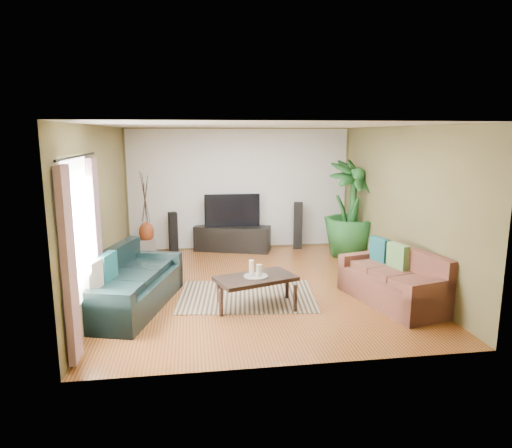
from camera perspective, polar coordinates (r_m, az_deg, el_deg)
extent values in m
plane|color=#9D5628|center=(7.89, 0.21, -7.79)|extent=(5.50, 5.50, 0.00)
plane|color=white|center=(7.46, 0.22, 12.23)|extent=(5.50, 5.50, 0.00)
plane|color=olive|center=(10.26, -2.04, 4.39)|extent=(5.00, 0.00, 5.00)
plane|color=olive|center=(4.91, 4.93, -3.20)|extent=(5.00, 0.00, 5.00)
plane|color=olive|center=(7.61, -18.76, 1.40)|extent=(0.00, 5.50, 5.50)
plane|color=olive|center=(8.29, 17.58, 2.25)|extent=(0.00, 5.50, 5.50)
plane|color=white|center=(10.25, -2.03, 4.38)|extent=(4.90, 0.00, 4.90)
plane|color=white|center=(6.05, -21.29, -0.68)|extent=(0.00, 1.80, 1.80)
cube|color=gray|center=(5.39, -22.33, -4.90)|extent=(0.08, 0.35, 2.20)
cube|color=gray|center=(6.81, -19.34, -1.44)|extent=(0.08, 0.35, 2.20)
cylinder|color=black|center=(5.93, -21.43, 7.86)|extent=(0.03, 1.90, 0.03)
cube|color=black|center=(7.09, -15.35, -6.79)|extent=(1.49, 2.32, 0.85)
cube|color=brown|center=(7.32, 16.65, -6.30)|extent=(1.21, 1.92, 0.85)
cube|color=tan|center=(7.43, -1.16, -8.97)|extent=(2.31, 1.76, 0.01)
cube|color=black|center=(6.92, -0.03, -8.47)|extent=(1.31, 0.98, 0.48)
cylinder|color=gray|center=(6.84, -0.03, -6.53)|extent=(0.36, 0.36, 0.02)
cylinder|color=beige|center=(6.82, -0.57, -5.48)|extent=(0.07, 0.07, 0.23)
cylinder|color=beige|center=(6.78, 0.35, -5.83)|extent=(0.07, 0.07, 0.18)
cylinder|color=beige|center=(6.88, 0.47, -5.70)|extent=(0.07, 0.07, 0.15)
cube|color=black|center=(10.18, -2.96, -1.81)|extent=(1.73, 0.98, 0.55)
cube|color=black|center=(10.05, -3.00, 1.73)|extent=(1.22, 0.07, 0.72)
cube|color=black|center=(10.11, -10.31, -1.06)|extent=(0.21, 0.22, 0.90)
cube|color=black|center=(10.36, 5.27, -0.19)|extent=(0.24, 0.26, 1.05)
imported|color=#1A4E1D|center=(9.82, 11.81, 1.86)|extent=(1.50, 1.50, 2.02)
cylinder|color=black|center=(10.00, 11.61, -3.04)|extent=(0.37, 0.37, 0.29)
cube|color=gray|center=(10.09, -13.46, -2.84)|extent=(0.40, 0.40, 0.34)
ellipsoid|color=#903B1A|center=(10.01, -13.54, -1.01)|extent=(0.32, 0.32, 0.44)
cube|color=brown|center=(8.29, -15.96, -5.45)|extent=(0.58, 0.58, 0.50)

